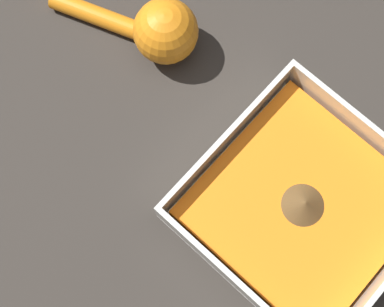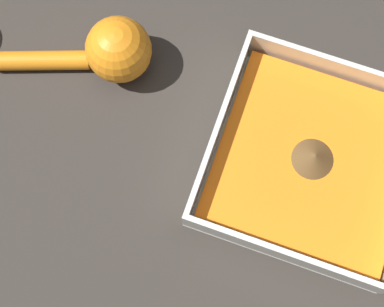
# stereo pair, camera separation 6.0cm
# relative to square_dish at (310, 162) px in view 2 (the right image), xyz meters

# --- Properties ---
(ground_plane) EXTENTS (4.00, 4.00, 0.00)m
(ground_plane) POSITION_rel_square_dish_xyz_m (0.01, -0.03, -0.02)
(ground_plane) COLOR #332D28
(square_dish) EXTENTS (0.23, 0.23, 0.06)m
(square_dish) POSITION_rel_square_dish_xyz_m (0.00, 0.00, 0.00)
(square_dish) COLOR silver
(square_dish) RESTS_ON ground_plane
(lemon_squeezer) EXTENTS (0.19, 0.10, 0.08)m
(lemon_squeezer) POSITION_rel_square_dish_xyz_m (-0.26, 0.05, 0.02)
(lemon_squeezer) COLOR orange
(lemon_squeezer) RESTS_ON ground_plane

